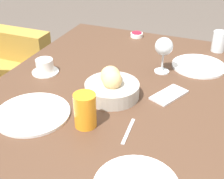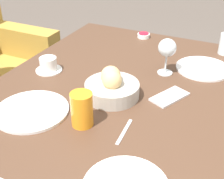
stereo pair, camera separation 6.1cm
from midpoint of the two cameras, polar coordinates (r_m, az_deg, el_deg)
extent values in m
cube|color=#4C3323|center=(1.17, -0.93, -2.42)|extent=(1.42, 1.02, 0.03)
cube|color=#4C3323|center=(2.04, -5.50, 1.19)|extent=(0.06, 0.06, 0.69)
cube|color=#B28938|center=(2.45, -19.08, 3.80)|extent=(0.14, 0.70, 0.61)
cylinder|color=#B2ADA3|center=(1.16, -1.50, -0.13)|extent=(0.20, 0.20, 0.05)
sphere|color=#DBB775|center=(1.16, -1.81, 2.49)|extent=(0.08, 0.08, 0.08)
sphere|color=#DBB775|center=(1.13, -1.56, 1.65)|extent=(0.07, 0.07, 0.07)
cylinder|color=white|center=(1.44, 14.38, 4.20)|extent=(0.24, 0.24, 0.01)
cylinder|color=white|center=(1.12, -15.85, -4.25)|extent=(0.26, 0.26, 0.01)
cylinder|color=orange|center=(1.00, -6.68, -3.84)|extent=(0.07, 0.07, 0.12)
cylinder|color=silver|center=(1.61, 17.95, 8.35)|extent=(0.07, 0.07, 0.10)
cylinder|color=silver|center=(1.36, 7.81, 3.32)|extent=(0.06, 0.06, 0.00)
cylinder|color=silver|center=(1.35, 7.93, 4.83)|extent=(0.01, 0.01, 0.07)
sphere|color=silver|center=(1.31, 8.16, 7.79)|extent=(0.08, 0.08, 0.08)
cylinder|color=white|center=(1.38, -13.31, 3.13)|extent=(0.11, 0.11, 0.01)
cylinder|color=white|center=(1.37, -13.47, 4.27)|extent=(0.07, 0.07, 0.06)
cylinder|color=white|center=(1.73, 3.51, 9.91)|extent=(0.07, 0.07, 0.02)
cylinder|color=#A3192D|center=(1.72, 3.52, 10.30)|extent=(0.05, 0.05, 0.00)
cube|color=#B7B7BC|center=(1.00, 1.25, -7.63)|extent=(0.14, 0.02, 0.00)
cube|color=silver|center=(1.19, 8.96, -1.00)|extent=(0.17, 0.13, 0.01)
camera|label=1|loc=(0.03, -91.50, -0.90)|focal=50.00mm
camera|label=2|loc=(0.03, 88.50, 0.90)|focal=50.00mm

